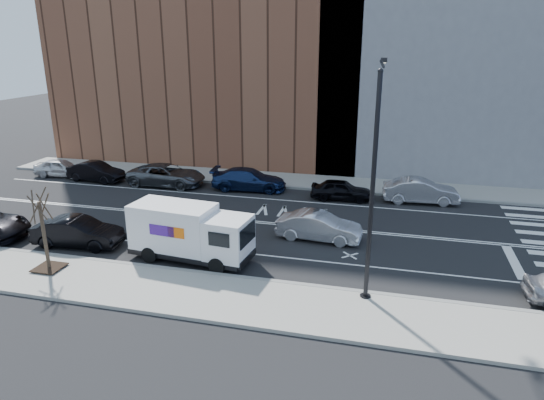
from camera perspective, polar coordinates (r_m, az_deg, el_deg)
The scene contains 18 objects.
ground at distance 28.06m, azimuth -2.47°, elevation -2.55°, with size 120.00×120.00×0.00m, color black.
sidewalk_near at distance 20.53m, azimuth -9.61°, elevation -10.79°, with size 44.00×3.60×0.15m, color gray.
sidewalk_far at distance 36.13m, azimuth 1.51°, elevation 2.37°, with size 44.00×3.60×0.15m, color gray.
curb_near at distance 21.98m, azimuth -7.74°, elevation -8.60°, with size 44.00×0.25×0.17m, color gray.
curb_far at distance 34.44m, azimuth 0.85°, elevation 1.59°, with size 44.00×0.25×0.17m, color gray.
road_markings at distance 28.06m, azimuth -2.47°, elevation -2.54°, with size 40.00×8.60×0.01m, color white, non-canonical shape.
bldg_brick at distance 43.62m, azimuth -7.17°, elevation 19.48°, with size 26.00×10.00×22.00m, color brown.
streetlight at distance 18.85m, azimuth 11.90°, elevation 2.87°, with size 0.44×4.02×9.34m.
street_tree at distance 23.77m, azimuth -25.11°, elevation -4.53°, with size 1.20×1.20×3.75m.
fedex_van at distance 23.10m, azimuth -9.66°, elevation -3.75°, with size 6.01×2.56×2.67m.
far_parked_a at distance 40.63m, azimuth -23.59°, elevation 3.50°, with size 1.59×3.96×1.35m, color #BABBC0.
far_parked_b at distance 38.27m, azimuth -20.00°, elevation 3.15°, with size 1.50×4.31×1.42m, color black.
far_parked_c at distance 35.65m, azimuth -12.30°, elevation 2.89°, with size 2.55×5.54×1.54m, color #4F5257.
far_parked_d at distance 33.83m, azimuth -2.74°, elevation 2.44°, with size 2.11×5.19×1.51m, color #16254E.
far_parked_e at distance 32.03m, azimuth 8.12°, elevation 1.20°, with size 1.58×3.93×1.34m, color black.
far_parked_f at distance 32.53m, azimuth 17.08°, elevation 1.04°, with size 1.65×4.73×1.56m, color silver.
driving_sedan at distance 25.44m, azimuth 5.56°, elevation -3.11°, with size 1.54×4.41×1.45m, color silver.
near_parked_rear_a at distance 26.42m, azimuth -21.87°, elevation -3.53°, with size 1.57×4.51×1.49m, color black.
Camera 1 is at (7.60, -25.12, 9.94)m, focal length 32.00 mm.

